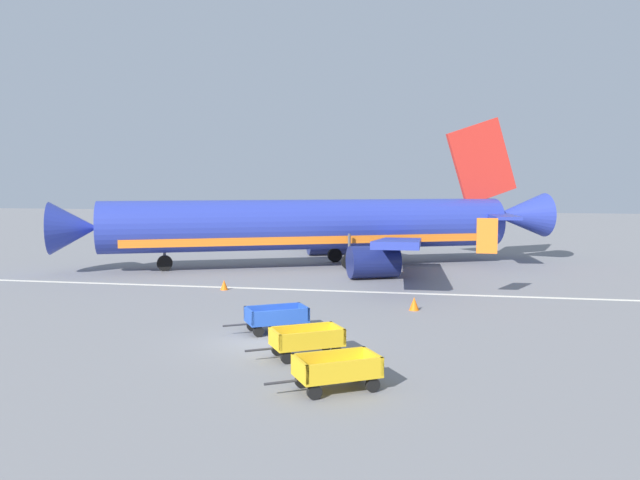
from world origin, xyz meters
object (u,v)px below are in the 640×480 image
baggage_cart_second_in_row (307,341)px  traffic_cone_mid_apron (414,304)px  airplane (323,226)px  baggage_cart_nearest (337,371)px  baggage_cart_third_in_row (276,318)px  traffic_cone_near_plane (224,285)px

baggage_cart_second_in_row → traffic_cone_mid_apron: baggage_cart_second_in_row is taller
airplane → baggage_cart_nearest: size_ratio=10.50×
baggage_cart_third_in_row → traffic_cone_near_plane: baggage_cart_third_in_row is taller
baggage_cart_second_in_row → baggage_cart_third_in_row: (-2.03, 3.51, 0.00)m
baggage_cart_third_in_row → traffic_cone_mid_apron: (5.55, 5.67, -0.27)m
baggage_cart_nearest → traffic_cone_near_plane: bearing=119.5°
baggage_cart_nearest → baggage_cart_third_in_row: same height
traffic_cone_near_plane → traffic_cone_mid_apron: traffic_cone_mid_apron is taller
airplane → baggage_cart_nearest: bearing=-78.8°
airplane → traffic_cone_near_plane: airplane is taller
baggage_cart_second_in_row → traffic_cone_mid_apron: (3.51, 9.18, -0.27)m
baggage_cart_nearest → baggage_cart_second_in_row: size_ratio=1.00×
baggage_cart_third_in_row → airplane: bearing=95.0°
baggage_cart_nearest → baggage_cart_second_in_row: (-1.65, 3.39, 0.00)m
baggage_cart_third_in_row → traffic_cone_near_plane: 11.12m
airplane → baggage_cart_nearest: airplane is taller
baggage_cart_nearest → baggage_cart_third_in_row: 7.82m
baggage_cart_second_in_row → baggage_cart_third_in_row: size_ratio=1.00×
airplane → traffic_cone_near_plane: 12.26m
baggage_cart_second_in_row → traffic_cone_mid_apron: bearing=69.1°
baggage_cart_second_in_row → baggage_cart_nearest: bearing=-64.1°
baggage_cart_second_in_row → baggage_cart_third_in_row: same height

